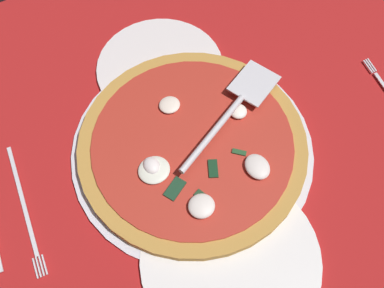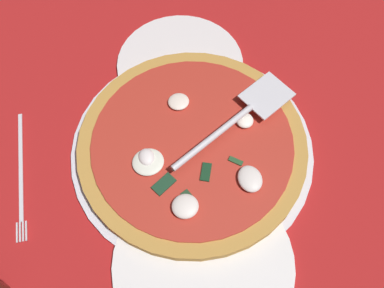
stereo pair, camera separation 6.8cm
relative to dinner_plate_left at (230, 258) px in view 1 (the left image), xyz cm
name	(u,v)px [view 1 (the left image)]	position (x,y,z in cm)	size (l,w,h in cm)	color
ground_plane	(205,145)	(17.90, -5.68, -1.00)	(92.66, 92.66, 0.80)	#A61B1B
checker_pattern	(206,144)	(17.90, -5.68, -0.55)	(92.66, 92.66, 0.10)	silver
pizza_pan	(192,148)	(18.04, -3.26, -0.04)	(38.60, 38.60, 0.92)	silver
dinner_plate_left	(230,258)	(0.00, 0.00, 0.00)	(25.70, 25.70, 1.00)	white
dinner_plate_right	(158,68)	(35.01, -5.30, 0.00)	(22.51, 22.51, 1.00)	silver
pizza	(192,145)	(17.91, -3.22, 1.42)	(36.14, 36.14, 3.35)	#BB883B
pizza_server	(232,110)	(19.30, -11.07, 4.12)	(13.56, 22.68, 1.00)	silver
place_setting_far	(4,206)	(22.52, 26.40, -0.15)	(23.37, 13.73, 1.40)	white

